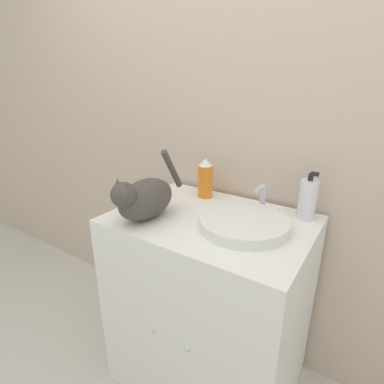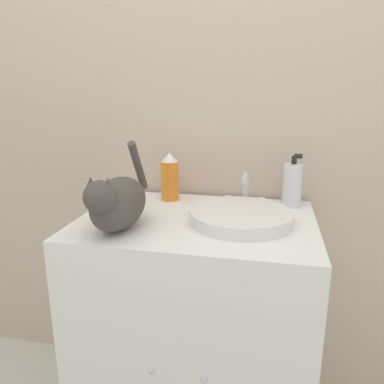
# 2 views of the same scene
# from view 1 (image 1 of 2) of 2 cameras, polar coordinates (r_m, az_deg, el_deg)

# --- Properties ---
(wall_back) EXTENTS (6.00, 0.05, 2.50)m
(wall_back) POSITION_cam_1_polar(r_m,az_deg,el_deg) (1.47, 10.80, 12.62)
(wall_back) COLOR #C6B29E
(wall_back) RESTS_ON ground_plane
(vanity_cabinet) EXTENTS (0.82, 0.61, 0.90)m
(vanity_cabinet) POSITION_cam_1_polar(r_m,az_deg,el_deg) (1.52, 3.21, -20.48)
(vanity_cabinet) COLOR white
(vanity_cabinet) RESTS_ON ground_plane
(sink_basin) EXTENTS (0.35, 0.35, 0.04)m
(sink_basin) POSITION_cam_1_polar(r_m,az_deg,el_deg) (1.19, 9.88, -5.88)
(sink_basin) COLOR white
(sink_basin) RESTS_ON vanity_cabinet
(faucet) EXTENTS (0.16, 0.10, 0.13)m
(faucet) POSITION_cam_1_polar(r_m,az_deg,el_deg) (1.33, 13.15, -1.54)
(faucet) COLOR silver
(faucet) RESTS_ON vanity_cabinet
(cat) EXTENTS (0.16, 0.40, 0.27)m
(cat) POSITION_cam_1_polar(r_m,az_deg,el_deg) (1.24, -9.13, -1.10)
(cat) COLOR #47423D
(cat) RESTS_ON vanity_cabinet
(soap_bottle) EXTENTS (0.07, 0.07, 0.21)m
(soap_bottle) POSITION_cam_1_polar(r_m,az_deg,el_deg) (1.32, 21.17, -1.27)
(soap_bottle) COLOR silver
(soap_bottle) RESTS_ON vanity_cabinet
(spray_bottle) EXTENTS (0.07, 0.07, 0.20)m
(spray_bottle) POSITION_cam_1_polar(r_m,az_deg,el_deg) (1.47, 2.55, 2.61)
(spray_bottle) COLOR orange
(spray_bottle) RESTS_ON vanity_cabinet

